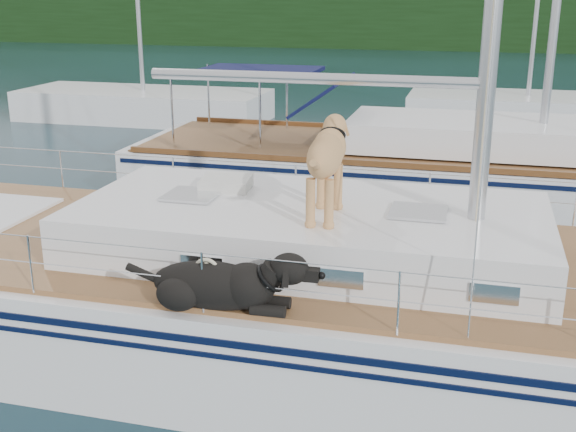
# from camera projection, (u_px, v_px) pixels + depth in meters

# --- Properties ---
(ground) EXTENTS (120.00, 120.00, 0.00)m
(ground) POSITION_uv_depth(u_px,v_px,m) (244.00, 343.00, 8.76)
(ground) COLOR black
(ground) RESTS_ON ground
(tree_line) EXTENTS (90.00, 3.00, 6.00)m
(tree_line) POSITION_uv_depth(u_px,v_px,m) (448.00, 5.00, 49.32)
(tree_line) COLOR black
(tree_line) RESTS_ON ground
(shore_bank) EXTENTS (92.00, 1.00, 1.20)m
(shore_bank) POSITION_uv_depth(u_px,v_px,m) (447.00, 39.00, 51.16)
(shore_bank) COLOR #595147
(shore_bank) RESTS_ON ground
(main_sailboat) EXTENTS (12.00, 3.80, 14.01)m
(main_sailboat) POSITION_uv_depth(u_px,v_px,m) (251.00, 292.00, 8.52)
(main_sailboat) COLOR white
(main_sailboat) RESTS_ON ground
(neighbor_sailboat) EXTENTS (11.00, 3.50, 13.30)m
(neighbor_sailboat) POSITION_uv_depth(u_px,v_px,m) (416.00, 173.00, 14.26)
(neighbor_sailboat) COLOR white
(neighbor_sailboat) RESTS_ON ground
(bg_boat_west) EXTENTS (8.00, 3.00, 11.65)m
(bg_boat_west) POSITION_uv_depth(u_px,v_px,m) (144.00, 106.00, 23.48)
(bg_boat_west) COLOR white
(bg_boat_west) RESTS_ON ground
(bg_boat_center) EXTENTS (7.20, 3.00, 11.65)m
(bg_boat_center) POSITION_uv_depth(u_px,v_px,m) (527.00, 111.00, 22.40)
(bg_boat_center) COLOR white
(bg_boat_center) RESTS_ON ground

